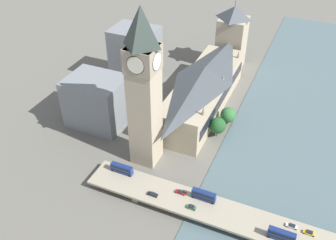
{
  "coord_description": "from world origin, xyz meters",
  "views": [
    {
      "loc": [
        -40.99,
        173.88,
        130.76
      ],
      "look_at": [
        19.61,
        34.88,
        18.18
      ],
      "focal_mm": 40.0,
      "sensor_mm": 36.0,
      "label": 1
    }
  ],
  "objects_px": {
    "car_northbound_lead": "(292,226)",
    "car_southbound_lead": "(181,192)",
    "parliament_hall": "(204,88)",
    "car_northbound_mid": "(153,194)",
    "clock_tower": "(144,87)",
    "double_decker_bus_lead": "(122,169)",
    "car_southbound_mid": "(191,207)",
    "road_bridge": "(264,227)",
    "double_decker_bus_rear": "(204,195)",
    "car_southbound_tail": "(309,233)",
    "double_decker_bus_mid": "(282,235)",
    "victoria_tower": "(232,38)"
  },
  "relations": [
    {
      "from": "car_northbound_lead",
      "to": "car_southbound_mid",
      "type": "relative_size",
      "value": 1.18
    },
    {
      "from": "car_southbound_lead",
      "to": "car_southbound_tail",
      "type": "height_order",
      "value": "car_southbound_tail"
    },
    {
      "from": "double_decker_bus_lead",
      "to": "car_southbound_lead",
      "type": "relative_size",
      "value": 2.34
    },
    {
      "from": "clock_tower",
      "to": "double_decker_bus_lead",
      "type": "height_order",
      "value": "clock_tower"
    },
    {
      "from": "clock_tower",
      "to": "car_southbound_mid",
      "type": "bearing_deg",
      "value": 143.14
    },
    {
      "from": "victoria_tower",
      "to": "double_decker_bus_lead",
      "type": "xyz_separation_m",
      "value": [
        15.03,
        131.06,
        -15.08
      ]
    },
    {
      "from": "parliament_hall",
      "to": "clock_tower",
      "type": "relative_size",
      "value": 1.11
    },
    {
      "from": "car_southbound_lead",
      "to": "double_decker_bus_lead",
      "type": "bearing_deg",
      "value": -1.8
    },
    {
      "from": "double_decker_bus_lead",
      "to": "victoria_tower",
      "type": "bearing_deg",
      "value": -96.54
    },
    {
      "from": "victoria_tower",
      "to": "car_southbound_tail",
      "type": "relative_size",
      "value": 10.53
    },
    {
      "from": "parliament_hall",
      "to": "double_decker_bus_mid",
      "type": "height_order",
      "value": "parliament_hall"
    },
    {
      "from": "victoria_tower",
      "to": "car_southbound_lead",
      "type": "xyz_separation_m",
      "value": [
        -15.36,
        132.02,
        -17.04
      ]
    },
    {
      "from": "parliament_hall",
      "to": "double_decker_bus_mid",
      "type": "distance_m",
      "value": 101.37
    },
    {
      "from": "double_decker_bus_lead",
      "to": "car_northbound_mid",
      "type": "distance_m",
      "value": 20.83
    },
    {
      "from": "car_northbound_lead",
      "to": "car_southbound_lead",
      "type": "relative_size",
      "value": 0.98
    },
    {
      "from": "parliament_hall",
      "to": "car_northbound_lead",
      "type": "xyz_separation_m",
      "value": [
        -63.87,
        73.16,
        -8.67
      ]
    },
    {
      "from": "double_decker_bus_lead",
      "to": "double_decker_bus_mid",
      "type": "height_order",
      "value": "double_decker_bus_mid"
    },
    {
      "from": "clock_tower",
      "to": "car_northbound_lead",
      "type": "relative_size",
      "value": 17.19
    },
    {
      "from": "parliament_hall",
      "to": "car_southbound_lead",
      "type": "relative_size",
      "value": 18.71
    },
    {
      "from": "car_northbound_lead",
      "to": "double_decker_bus_rear",
      "type": "bearing_deg",
      "value": 0.56
    },
    {
      "from": "double_decker_bus_mid",
      "to": "car_southbound_lead",
      "type": "distance_m",
      "value": 45.96
    },
    {
      "from": "double_decker_bus_mid",
      "to": "car_southbound_mid",
      "type": "bearing_deg",
      "value": -0.86
    },
    {
      "from": "car_northbound_lead",
      "to": "double_decker_bus_mid",
      "type": "bearing_deg",
      "value": 67.9
    },
    {
      "from": "double_decker_bus_mid",
      "to": "car_southbound_lead",
      "type": "height_order",
      "value": "double_decker_bus_mid"
    },
    {
      "from": "parliament_hall",
      "to": "car_northbound_mid",
      "type": "relative_size",
      "value": 18.66
    },
    {
      "from": "car_northbound_mid",
      "to": "car_southbound_lead",
      "type": "bearing_deg",
      "value": -150.64
    },
    {
      "from": "double_decker_bus_rear",
      "to": "car_southbound_lead",
      "type": "distance_m",
      "value": 10.83
    },
    {
      "from": "car_northbound_mid",
      "to": "car_southbound_tail",
      "type": "bearing_deg",
      "value": -174.36
    },
    {
      "from": "car_southbound_lead",
      "to": "car_southbound_tail",
      "type": "xyz_separation_m",
      "value": [
        -55.46,
        -0.42,
        0.11
      ]
    },
    {
      "from": "clock_tower",
      "to": "car_southbound_lead",
      "type": "bearing_deg",
      "value": 143.83
    },
    {
      "from": "victoria_tower",
      "to": "car_southbound_lead",
      "type": "distance_m",
      "value": 134.0
    },
    {
      "from": "victoria_tower",
      "to": "road_bridge",
      "type": "bearing_deg",
      "value": 111.63
    },
    {
      "from": "car_northbound_lead",
      "to": "car_northbound_mid",
      "type": "height_order",
      "value": "car_northbound_lead"
    },
    {
      "from": "double_decker_bus_rear",
      "to": "car_southbound_tail",
      "type": "bearing_deg",
      "value": 179.74
    },
    {
      "from": "parliament_hall",
      "to": "double_decker_bus_rear",
      "type": "distance_m",
      "value": 78.26
    },
    {
      "from": "road_bridge",
      "to": "double_decker_bus_lead",
      "type": "distance_m",
      "value": 68.76
    },
    {
      "from": "road_bridge",
      "to": "car_northbound_lead",
      "type": "height_order",
      "value": "car_northbound_lead"
    },
    {
      "from": "clock_tower",
      "to": "road_bridge",
      "type": "xyz_separation_m",
      "value": [
        -64.5,
        22.22,
        -39.33
      ]
    },
    {
      "from": "parliament_hall",
      "to": "car_northbound_mid",
      "type": "bearing_deg",
      "value": 93.14
    },
    {
      "from": "car_southbound_lead",
      "to": "car_southbound_tail",
      "type": "bearing_deg",
      "value": -179.56
    },
    {
      "from": "victoria_tower",
      "to": "road_bridge",
      "type": "relative_size",
      "value": 0.3
    },
    {
      "from": "victoria_tower",
      "to": "car_northbound_mid",
      "type": "height_order",
      "value": "victoria_tower"
    },
    {
      "from": "car_southbound_mid",
      "to": "double_decker_bus_lead",
      "type": "bearing_deg",
      "value": -10.62
    },
    {
      "from": "parliament_hall",
      "to": "car_southbound_lead",
      "type": "bearing_deg",
      "value": 101.66
    },
    {
      "from": "road_bridge",
      "to": "car_northbound_lead",
      "type": "xyz_separation_m",
      "value": [
        -10.4,
        -3.97,
        1.53
      ]
    },
    {
      "from": "clock_tower",
      "to": "car_northbound_mid",
      "type": "xyz_separation_m",
      "value": [
        -15.43,
        25.38,
        -37.84
      ]
    },
    {
      "from": "car_southbound_lead",
      "to": "car_southbound_tail",
      "type": "distance_m",
      "value": 55.47
    },
    {
      "from": "double_decker_bus_mid",
      "to": "road_bridge",
      "type": "bearing_deg",
      "value": -27.44
    },
    {
      "from": "clock_tower",
      "to": "road_bridge",
      "type": "relative_size",
      "value": 0.5
    },
    {
      "from": "car_northbound_mid",
      "to": "car_southbound_mid",
      "type": "relative_size",
      "value": 1.21
    }
  ]
}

